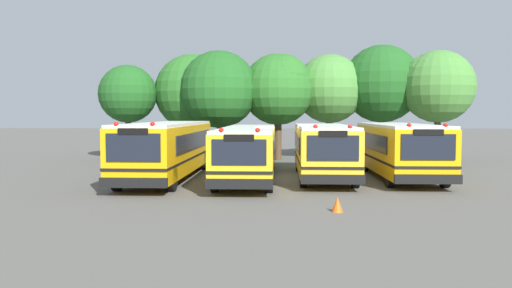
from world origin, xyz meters
TOP-DOWN VIEW (x-y plane):
  - ground_plane at (0.00, 0.00)m, footprint 160.00×160.00m
  - school_bus_0 at (-5.51, -0.19)m, footprint 2.78×11.25m
  - school_bus_1 at (-1.71, -0.17)m, footprint 2.63×11.70m
  - school_bus_2 at (1.78, -0.01)m, footprint 2.66×9.33m
  - school_bus_3 at (5.36, 0.13)m, footprint 2.67×9.28m
  - tree_0 at (-10.00, 9.47)m, footprint 3.79×3.79m
  - tree_1 at (-5.77, 10.63)m, footprint 5.12×5.12m
  - tree_2 at (-3.84, 8.70)m, footprint 4.95×4.95m
  - tree_3 at (-0.09, 9.20)m, footprint 4.64×4.64m
  - tree_4 at (3.09, 10.19)m, footprint 4.56×4.56m
  - tree_5 at (6.67, 10.22)m, footprint 5.15×5.15m
  - tree_6 at (9.73, 8.60)m, footprint 4.56×4.56m
  - traffic_cone at (1.36, -8.28)m, footprint 0.35×0.35m

SIDE VIEW (x-z plane):
  - ground_plane at x=0.00m, z-range 0.00..0.00m
  - traffic_cone at x=1.36m, z-range 0.00..0.46m
  - school_bus_1 at x=-1.71m, z-range 0.07..2.60m
  - school_bus_2 at x=1.78m, z-range 0.07..2.68m
  - school_bus_3 at x=5.36m, z-range 0.07..2.74m
  - school_bus_0 at x=-5.51m, z-range 0.07..2.81m
  - tree_0 at x=-10.00m, z-range 1.25..7.47m
  - tree_2 at x=-3.84m, z-range 1.05..8.11m
  - tree_1 at x=-5.77m, z-range 1.08..8.12m
  - tree_4 at x=3.09m, z-range 1.14..8.10m
  - tree_3 at x=-0.09m, z-range 1.27..8.19m
  - tree_6 at x=9.73m, z-range 1.32..8.32m
  - tree_5 at x=6.67m, z-range 1.28..8.86m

